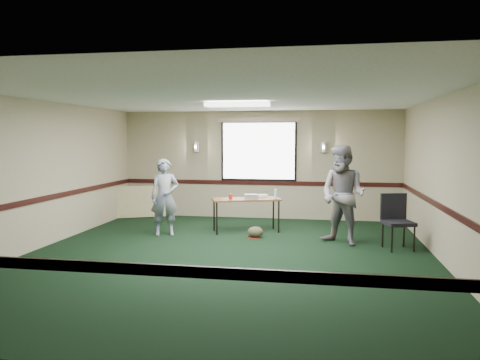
% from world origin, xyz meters
% --- Properties ---
extents(ground, '(8.00, 8.00, 0.00)m').
position_xyz_m(ground, '(0.00, 0.00, 0.00)').
color(ground, black).
rests_on(ground, ground).
extents(room_shell, '(8.00, 8.02, 8.00)m').
position_xyz_m(room_shell, '(0.00, 2.12, 1.58)').
color(room_shell, tan).
rests_on(room_shell, ground).
extents(folding_table, '(1.56, 1.04, 0.72)m').
position_xyz_m(folding_table, '(-0.03, 2.20, 0.67)').
color(folding_table, brown).
rests_on(folding_table, ground).
extents(projector, '(0.32, 0.29, 0.09)m').
position_xyz_m(projector, '(0.08, 2.20, 0.77)').
color(projector, gray).
rests_on(projector, folding_table).
extents(game_console, '(0.28, 0.27, 0.05)m').
position_xyz_m(game_console, '(0.27, 2.52, 0.75)').
color(game_console, white).
rests_on(game_console, folding_table).
extents(red_cup, '(0.08, 0.08, 0.12)m').
position_xyz_m(red_cup, '(-0.32, 1.97, 0.78)').
color(red_cup, red).
rests_on(red_cup, folding_table).
extents(water_bottle, '(0.06, 0.06, 0.19)m').
position_xyz_m(water_bottle, '(0.59, 2.39, 0.82)').
color(water_bottle, '#9ADDFC').
rests_on(water_bottle, folding_table).
extents(duffel_bag, '(0.36, 0.30, 0.22)m').
position_xyz_m(duffel_bag, '(0.26, 1.64, 0.11)').
color(duffel_bag, '#4B442B').
rests_on(duffel_bag, ground).
extents(cable_coil, '(0.39, 0.39, 0.01)m').
position_xyz_m(cable_coil, '(0.23, 1.64, 0.01)').
color(cable_coil, red).
rests_on(cable_coil, ground).
extents(folded_table, '(1.51, 0.84, 0.79)m').
position_xyz_m(folded_table, '(-3.00, 3.60, 0.40)').
color(folded_table, tan).
rests_on(folded_table, ground).
extents(conference_chair, '(0.60, 0.62, 1.00)m').
position_xyz_m(conference_chair, '(2.92, 1.15, 0.58)').
color(conference_chair, black).
rests_on(conference_chair, ground).
extents(person_left, '(0.68, 0.56, 1.59)m').
position_xyz_m(person_left, '(-1.64, 1.58, 0.80)').
color(person_left, '#445296').
rests_on(person_left, ground).
extents(person_right, '(1.16, 1.10, 1.89)m').
position_xyz_m(person_right, '(1.97, 1.33, 0.95)').
color(person_right, '#6A79A5').
rests_on(person_right, ground).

